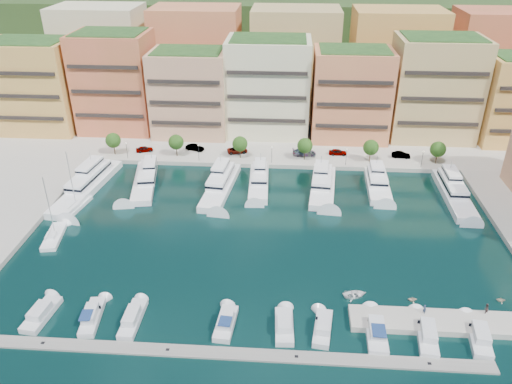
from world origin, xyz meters
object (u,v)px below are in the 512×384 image
tree_0 (113,140)px  car_5 (401,155)px  tree_5 (438,149)px  tree_1 (176,142)px  lamppost_1 (199,150)px  yacht_3 (259,180)px  yacht_5 (378,183)px  yacht_1 (145,180)px  cruiser_1 (92,317)px  tender_0 (355,294)px  cruiser_9 (479,336)px  lamppost_4 (423,156)px  person_1 (486,308)px  car_3 (304,152)px  cruiser_7 (376,331)px  cruiser_0 (41,314)px  sailboat_2 (76,207)px  yacht_2 (221,183)px  yacht_6 (453,191)px  cruiser_6 (323,328)px  cruiser_4 (226,324)px  car_1 (195,148)px  person_0 (424,309)px  car_2 (237,150)px  cruiser_2 (133,319)px  yacht_0 (88,183)px  tree_4 (371,147)px  lamppost_2 (272,152)px  lamppost_0 (126,148)px  yacht_4 (323,185)px  tree_2 (240,144)px  tender_3 (501,300)px  sailboat_1 (54,237)px  car_0 (144,149)px  cruiser_8 (427,334)px  lamppost_3 (347,154)px  cruiser_5 (284,326)px

tree_0 → car_5: 72.29m
tree_0 → tree_5: same height
tree_1 → lamppost_1: bearing=-21.0°
yacht_3 → yacht_5: size_ratio=1.08×
yacht_1 → cruiser_1: bearing=-85.2°
tender_0 → tree_5: bearing=-41.0°
yacht_1 → cruiser_9: (60.68, -44.41, -0.54)m
lamppost_4 → person_1: (-1.55, -51.20, -1.98)m
lamppost_1 → cruiser_9: (50.18, -55.79, -3.28)m
car_3 → cruiser_7: bearing=-176.4°
cruiser_0 → sailboat_2: (-7.49, 32.35, -0.23)m
yacht_2 → yacht_6: (51.25, -0.14, 0.00)m
cruiser_1 → cruiser_6: size_ratio=1.08×
tree_0 → cruiser_1: (15.22, -58.11, -4.17)m
cruiser_4 → car_5: size_ratio=1.62×
car_1 → person_0: person_0 is taller
yacht_5 → car_2: (-33.30, 14.82, 0.52)m
lamppost_1 → cruiser_2: 55.89m
yacht_0 → cruiser_1: size_ratio=3.24×
cruiser_1 → car_1: car_1 is taller
tree_4 → lamppost_2: bearing=-174.5°
lamppost_0 → person_1: (70.45, -51.20, -1.98)m
yacht_4 → tree_2: bearing=146.1°
tender_3 → yacht_3: bearing=52.3°
tender_3 → cruiser_0: bearing=101.4°
tree_4 → sailboat_1: size_ratio=0.43×
lamppost_2 → tender_0: bearing=-72.1°
car_0 → car_5: size_ratio=0.93×
yacht_2 → cruiser_7: 52.10m
tree_2 → cruiser_7: tree_2 is taller
yacht_4 → person_1: size_ratio=11.65×
yacht_6 → cruiser_8: yacht_6 is taller
yacht_6 → cruiser_1: 78.28m
lamppost_1 → yacht_4: bearing=-20.4°
yacht_2 → cruiser_0: yacht_2 is taller
yacht_0 → car_2: yacht_0 is taller
yacht_2 → cruiser_6: bearing=-64.5°
lamppost_4 → yacht_2: 48.56m
lamppost_0 → yacht_2: bearing=-25.9°
yacht_5 → cruiser_1: bearing=-136.7°
sailboat_2 → lamppost_3: bearing=21.9°
yacht_3 → sailboat_2: size_ratio=1.32×
tree_1 → cruiser_5: 64.70m
lamppost_4 → person_0: (-10.84, -51.95, -2.03)m
cruiser_7 → cruiser_6: bearing=179.7°
yacht_2 → cruiser_7: size_ratio=2.43×
yacht_3 → cruiser_7: size_ratio=1.90×
cruiser_6 → car_2: car_2 is taller
yacht_3 → person_0: yacht_3 is taller
yacht_4 → cruiser_0: bearing=-135.0°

